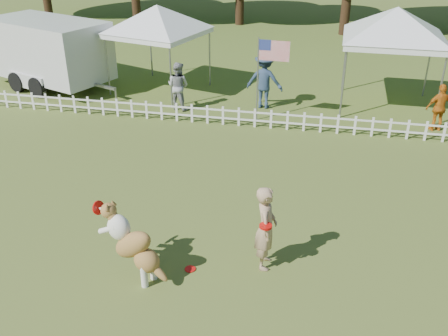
% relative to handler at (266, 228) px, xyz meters
% --- Properties ---
extents(ground, '(120.00, 120.00, 0.00)m').
position_rel_handler_xyz_m(ground, '(-1.44, -0.34, -0.83)').
color(ground, '#3C541A').
rests_on(ground, ground).
extents(picket_fence, '(22.00, 0.08, 0.60)m').
position_rel_handler_xyz_m(picket_fence, '(-1.44, 6.66, -0.53)').
color(picket_fence, white).
rests_on(picket_fence, ground).
extents(handler, '(0.45, 0.64, 1.66)m').
position_rel_handler_xyz_m(handler, '(0.00, 0.00, 0.00)').
color(handler, tan).
rests_on(handler, ground).
extents(dog, '(1.44, 0.89, 1.41)m').
position_rel_handler_xyz_m(dog, '(-2.23, -0.82, -0.13)').
color(dog, brown).
rests_on(dog, ground).
extents(frisbee_on_turf, '(0.27, 0.27, 0.02)m').
position_rel_handler_xyz_m(frisbee_on_turf, '(-1.33, -0.43, -0.82)').
color(frisbee_on_turf, red).
rests_on(frisbee_on_turf, ground).
extents(canopy_tent_left, '(3.59, 3.59, 3.00)m').
position_rel_handler_xyz_m(canopy_tent_left, '(-5.15, 9.57, 0.67)').
color(canopy_tent_left, white).
rests_on(canopy_tent_left, ground).
extents(canopy_tent_right, '(3.20, 3.20, 3.22)m').
position_rel_handler_xyz_m(canopy_tent_right, '(2.86, 9.42, 0.78)').
color(canopy_tent_right, white).
rests_on(canopy_tent_right, ground).
extents(cargo_trailer, '(6.25, 4.45, 2.52)m').
position_rel_handler_xyz_m(cargo_trailer, '(-9.32, 9.17, 0.43)').
color(cargo_trailer, silver).
rests_on(cargo_trailer, ground).
extents(flag_pole, '(1.01, 0.17, 2.62)m').
position_rel_handler_xyz_m(flag_pole, '(-1.23, 7.28, 0.48)').
color(flag_pole, gray).
rests_on(flag_pole, ground).
extents(spectator_a, '(0.91, 0.79, 1.60)m').
position_rel_handler_xyz_m(spectator_a, '(-3.93, 7.74, -0.03)').
color(spectator_a, '#96989B').
rests_on(spectator_a, ground).
extents(spectator_b, '(1.30, 0.84, 1.90)m').
position_rel_handler_xyz_m(spectator_b, '(-1.15, 8.48, 0.12)').
color(spectator_b, navy).
rests_on(spectator_b, ground).
extents(spectator_c, '(0.91, 0.58, 1.45)m').
position_rel_handler_xyz_m(spectator_c, '(4.25, 7.55, -0.11)').
color(spectator_c, '#C76A17').
rests_on(spectator_c, ground).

